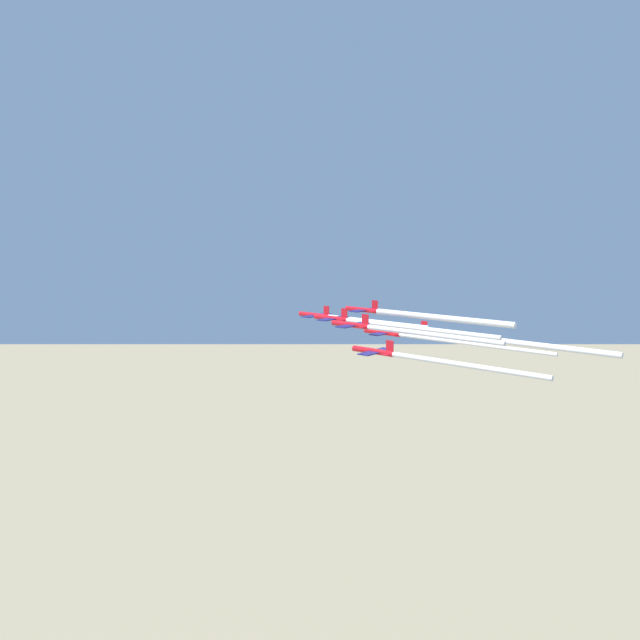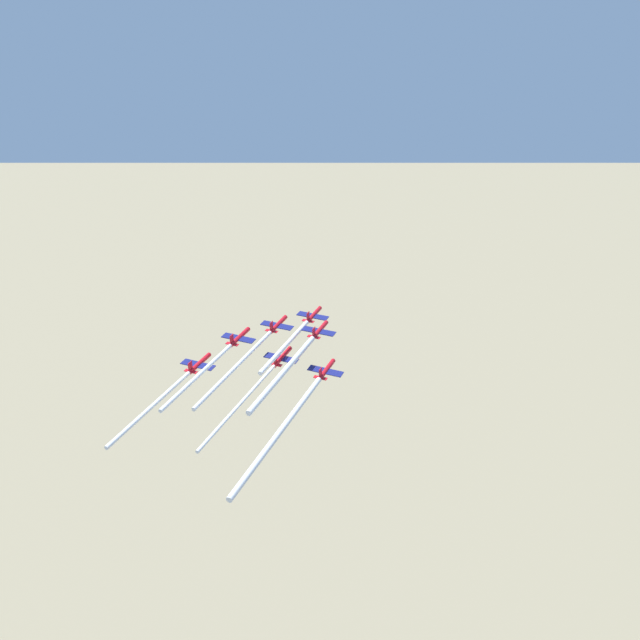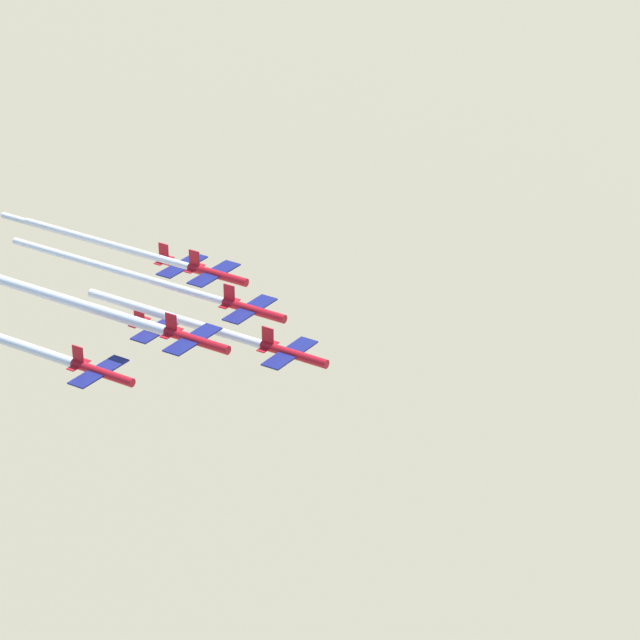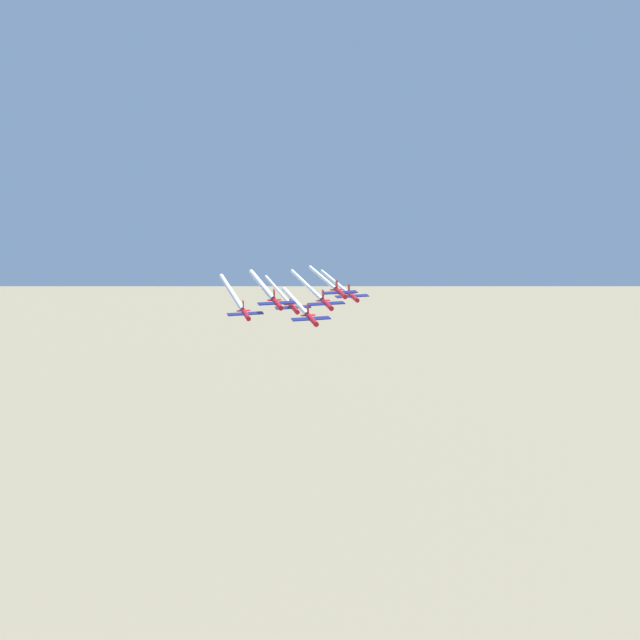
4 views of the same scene
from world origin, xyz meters
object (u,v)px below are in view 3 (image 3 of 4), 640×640
at_px(jet_1, 252,309).
at_px(jet_2, 194,340).
at_px(jet_4, 161,329).
at_px(jet_0, 292,353).
at_px(jet_5, 100,372).
at_px(jet_6, 184,266).
at_px(jet_3, 216,274).

distance_m(jet_1, jet_2, 12.55).
bearing_deg(jet_4, jet_0, 90.00).
bearing_deg(jet_5, jet_6, -161.22).
bearing_deg(jet_6, jet_3, 59.53).
distance_m(jet_0, jet_6, 37.13).
bearing_deg(jet_0, jet_5, -59.53).
bearing_deg(jet_4, jet_2, 59.53).
xyz_separation_m(jet_0, jet_4, (-11.84, 17.69, -2.26)).
height_order(jet_0, jet_5, jet_0).
xyz_separation_m(jet_0, jet_5, (-22.24, 10.73, -3.26)).
height_order(jet_4, jet_5, jet_4).
bearing_deg(jet_1, jet_6, -120.47).
distance_m(jet_3, jet_4, 12.95).
bearing_deg(jet_5, jet_0, 120.47).
distance_m(jet_3, jet_6, 12.89).
relative_size(jet_1, jet_2, 1.00).
height_order(jet_1, jet_4, jet_1).
xyz_separation_m(jet_4, jet_5, (-10.40, -6.96, -1.00)).
relative_size(jet_4, jet_5, 1.00).
relative_size(jet_0, jet_5, 1.00).
distance_m(jet_4, jet_6, 21.59).
bearing_deg(jet_2, jet_1, 180.00).
relative_size(jet_2, jet_4, 1.00).
relative_size(jet_1, jet_3, 1.00).
bearing_deg(jet_3, jet_4, 0.00).
xyz_separation_m(jet_1, jet_3, (-0.72, 12.33, 0.19)).
bearing_deg(jet_1, jet_5, -29.54).
height_order(jet_0, jet_4, jet_0).
height_order(jet_1, jet_3, jet_3).
bearing_deg(jet_4, jet_1, 120.47).
xyz_separation_m(jet_2, jet_3, (9.69, 19.29, -0.62)).
bearing_deg(jet_5, jet_3, -180.00).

